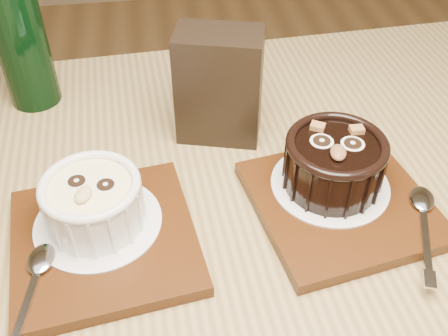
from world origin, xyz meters
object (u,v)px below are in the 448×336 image
object	(u,v)px
tray_right	(340,203)
green_bottle	(19,36)
ramekin_white	(93,201)
ramekin_dark	(334,161)
tray_left	(105,241)
condiment_stand	(219,86)
table	(208,296)

from	to	relation	value
tray_right	green_bottle	size ratio (longest dim) A/B	0.72
green_bottle	tray_right	bearing A→B (deg)	-36.54
ramekin_white	ramekin_dark	size ratio (longest dim) A/B	0.92
tray_left	condiment_stand	world-z (taller)	condiment_stand
table	ramekin_dark	size ratio (longest dim) A/B	11.57
table	condiment_stand	world-z (taller)	condiment_stand
table	green_bottle	size ratio (longest dim) A/B	5.01
table	condiment_stand	xyz separation A→B (m)	(0.04, 0.18, 0.16)
table	green_bottle	xyz separation A→B (m)	(-0.20, 0.29, 0.19)
tray_left	green_bottle	bearing A→B (deg)	109.77
ramekin_white	tray_right	distance (m)	0.26
table	condiment_stand	bearing A→B (deg)	78.02
tray_right	condiment_stand	size ratio (longest dim) A/B	1.29
ramekin_dark	green_bottle	xyz separation A→B (m)	(-0.34, 0.24, 0.05)
table	ramekin_dark	bearing A→B (deg)	20.25
tray_right	ramekin_dark	xyz separation A→B (m)	(-0.01, 0.02, 0.04)
ramekin_white	condiment_stand	size ratio (longest dim) A/B	0.71
ramekin_white	condiment_stand	world-z (taller)	condiment_stand
tray_right	condiment_stand	world-z (taller)	condiment_stand
ramekin_dark	green_bottle	distance (m)	0.42
table	condiment_stand	size ratio (longest dim) A/B	8.88
table	green_bottle	distance (m)	0.40
ramekin_dark	tray_right	bearing A→B (deg)	-58.44
ramekin_dark	tray_left	bearing A→B (deg)	-155.30
tray_left	green_bottle	world-z (taller)	green_bottle
ramekin_white	tray_left	bearing A→B (deg)	-54.08
table	ramekin_dark	world-z (taller)	ramekin_dark
ramekin_white	tray_right	world-z (taller)	ramekin_white
green_bottle	ramekin_dark	bearing A→B (deg)	-34.63
ramekin_white	green_bottle	world-z (taller)	green_bottle
tray_left	ramekin_dark	bearing A→B (deg)	8.91
condiment_stand	tray_right	bearing A→B (deg)	-53.42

